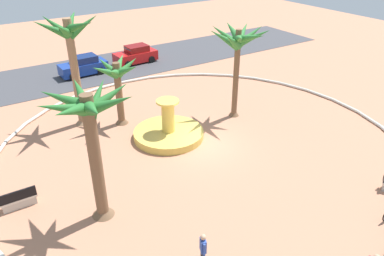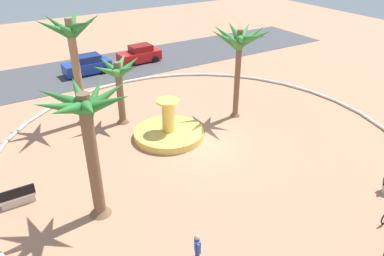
# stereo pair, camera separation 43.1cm
# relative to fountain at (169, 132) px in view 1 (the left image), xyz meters

# --- Properties ---
(ground_plane) EXTENTS (80.00, 80.00, 0.00)m
(ground_plane) POSITION_rel_fountain_xyz_m (1.20, -1.91, -0.34)
(ground_plane) COLOR tan
(plaza_curb) EXTENTS (23.74, 23.74, 0.20)m
(plaza_curb) POSITION_rel_fountain_xyz_m (1.20, -1.91, -0.24)
(plaza_curb) COLOR silver
(plaza_curb) RESTS_ON ground
(street_asphalt) EXTENTS (48.00, 8.00, 0.03)m
(street_asphalt) POSITION_rel_fountain_xyz_m (1.20, 14.36, -0.32)
(street_asphalt) COLOR #424247
(street_asphalt) RESTS_ON ground
(fountain) EXTENTS (4.29, 4.29, 2.48)m
(fountain) POSITION_rel_fountain_xyz_m (0.00, 0.00, 0.00)
(fountain) COLOR gold
(fountain) RESTS_ON ground
(palm_tree_near_fountain) EXTENTS (3.81, 3.88, 6.14)m
(palm_tree_near_fountain) POSITION_rel_fountain_xyz_m (-5.96, -4.47, 4.22)
(palm_tree_near_fountain) COLOR brown
(palm_tree_near_fountain) RESTS_ON ground
(palm_tree_by_curb) EXTENTS (3.84, 4.16, 6.16)m
(palm_tree_by_curb) POSITION_rel_fountain_xyz_m (5.27, 0.17, 4.65)
(palm_tree_by_curb) COLOR brown
(palm_tree_by_curb) RESTS_ON ground
(palm_tree_mid_plaza) EXTENTS (3.93, 3.92, 7.07)m
(palm_tree_mid_plaza) POSITION_rel_fountain_xyz_m (-3.85, 4.68, 4.76)
(palm_tree_mid_plaza) COLOR #8E6B4C
(palm_tree_mid_plaza) RESTS_ON ground
(palm_tree_far_side) EXTENTS (3.28, 3.21, 4.41)m
(palm_tree_far_side) POSITION_rel_fountain_xyz_m (-1.66, 3.32, 2.83)
(palm_tree_far_side) COLOR brown
(palm_tree_far_side) RESTS_ON ground
(bench_north) EXTENTS (1.60, 0.51, 1.00)m
(bench_north) POSITION_rel_fountain_xyz_m (-8.99, -1.87, 0.01)
(bench_north) COLOR beige
(bench_north) RESTS_ON ground
(person_cyclist_photo) EXTENTS (0.31, 0.50, 1.66)m
(person_cyclist_photo) POSITION_rel_fountain_xyz_m (-3.85, -9.34, 0.59)
(person_cyclist_photo) COLOR #33333D
(person_cyclist_photo) RESTS_ON ground
(parked_car_leftmost) EXTENTS (4.06, 2.04, 1.67)m
(parked_car_leftmost) POSITION_rel_fountain_xyz_m (-0.74, 13.58, 0.44)
(parked_car_leftmost) COLOR navy
(parked_car_leftmost) RESTS_ON ground
(parked_car_second) EXTENTS (4.08, 2.08, 1.67)m
(parked_car_second) POSITION_rel_fountain_xyz_m (4.45, 14.02, 0.44)
(parked_car_second) COLOR red
(parked_car_second) RESTS_ON ground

